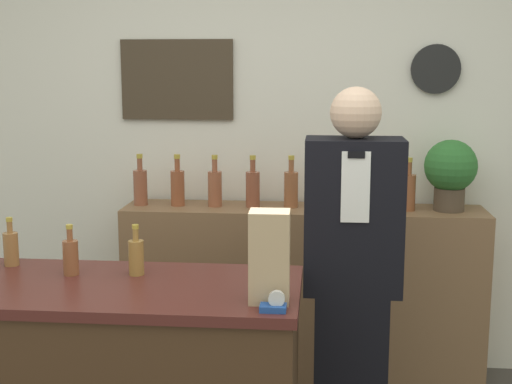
# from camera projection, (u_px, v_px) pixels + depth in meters

# --- Properties ---
(back_wall) EXTENTS (5.20, 0.09, 2.70)m
(back_wall) POSITION_uv_depth(u_px,v_px,m) (270.00, 136.00, 4.09)
(back_wall) COLOR silver
(back_wall) RESTS_ON ground_plane
(back_shelf) EXTENTS (1.98, 0.37, 0.98)m
(back_shelf) POSITION_uv_depth(u_px,v_px,m) (302.00, 294.00, 3.99)
(back_shelf) COLOR brown
(back_shelf) RESTS_ON ground_plane
(shopkeeper) EXTENTS (0.42, 0.26, 1.67)m
(shopkeeper) POSITION_uv_depth(u_px,v_px,m) (352.00, 278.00, 3.13)
(shopkeeper) COLOR black
(shopkeeper) RESTS_ON ground_plane
(potted_plant) EXTENTS (0.28, 0.28, 0.38)m
(potted_plant) POSITION_uv_depth(u_px,v_px,m) (450.00, 170.00, 3.79)
(potted_plant) COLOR #4C3D2D
(potted_plant) RESTS_ON back_shelf
(paper_bag) EXTENTS (0.14, 0.12, 0.33)m
(paper_bag) POSITION_uv_depth(u_px,v_px,m) (269.00, 257.00, 2.48)
(paper_bag) COLOR tan
(paper_bag) RESTS_ON display_counter
(tape_dispenser) EXTENTS (0.09, 0.06, 0.07)m
(tape_dispenser) POSITION_uv_depth(u_px,v_px,m) (274.00, 305.00, 2.41)
(tape_dispenser) COLOR #1E4799
(tape_dispenser) RESTS_ON display_counter
(counter_bottle_0) EXTENTS (0.06, 0.06, 0.20)m
(counter_bottle_0) POSITION_uv_depth(u_px,v_px,m) (11.00, 247.00, 2.95)
(counter_bottle_0) COLOR #976536
(counter_bottle_0) RESTS_ON display_counter
(counter_bottle_1) EXTENTS (0.06, 0.06, 0.20)m
(counter_bottle_1) POSITION_uv_depth(u_px,v_px,m) (71.00, 256.00, 2.82)
(counter_bottle_1) COLOR brown
(counter_bottle_1) RESTS_ON display_counter
(counter_bottle_2) EXTENTS (0.06, 0.06, 0.20)m
(counter_bottle_2) POSITION_uv_depth(u_px,v_px,m) (136.00, 256.00, 2.82)
(counter_bottle_2) COLOR olive
(counter_bottle_2) RESTS_ON display_counter
(shelf_bottle_0) EXTENTS (0.08, 0.08, 0.29)m
(shelf_bottle_0) POSITION_uv_depth(u_px,v_px,m) (140.00, 186.00, 3.97)
(shelf_bottle_0) COLOR brown
(shelf_bottle_0) RESTS_ON back_shelf
(shelf_bottle_1) EXTENTS (0.08, 0.08, 0.29)m
(shelf_bottle_1) POSITION_uv_depth(u_px,v_px,m) (178.00, 186.00, 3.95)
(shelf_bottle_1) COLOR brown
(shelf_bottle_1) RESTS_ON back_shelf
(shelf_bottle_2) EXTENTS (0.08, 0.08, 0.29)m
(shelf_bottle_2) POSITION_uv_depth(u_px,v_px,m) (215.00, 187.00, 3.93)
(shelf_bottle_2) COLOR brown
(shelf_bottle_2) RESTS_ON back_shelf
(shelf_bottle_3) EXTENTS (0.08, 0.08, 0.29)m
(shelf_bottle_3) POSITION_uv_depth(u_px,v_px,m) (253.00, 188.00, 3.91)
(shelf_bottle_3) COLOR brown
(shelf_bottle_3) RESTS_ON back_shelf
(shelf_bottle_4) EXTENTS (0.08, 0.08, 0.29)m
(shelf_bottle_4) POSITION_uv_depth(u_px,v_px,m) (291.00, 188.00, 3.91)
(shelf_bottle_4) COLOR brown
(shelf_bottle_4) RESTS_ON back_shelf
(shelf_bottle_5) EXTENTS (0.08, 0.08, 0.29)m
(shelf_bottle_5) POSITION_uv_depth(u_px,v_px,m) (330.00, 189.00, 3.86)
(shelf_bottle_5) COLOR brown
(shelf_bottle_5) RESTS_ON back_shelf
(shelf_bottle_6) EXTENTS (0.08, 0.08, 0.29)m
(shelf_bottle_6) POSITION_uv_depth(u_px,v_px,m) (369.00, 190.00, 3.85)
(shelf_bottle_6) COLOR brown
(shelf_bottle_6) RESTS_ON back_shelf
(shelf_bottle_7) EXTENTS (0.08, 0.08, 0.29)m
(shelf_bottle_7) POSITION_uv_depth(u_px,v_px,m) (408.00, 191.00, 3.82)
(shelf_bottle_7) COLOR brown
(shelf_bottle_7) RESTS_ON back_shelf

